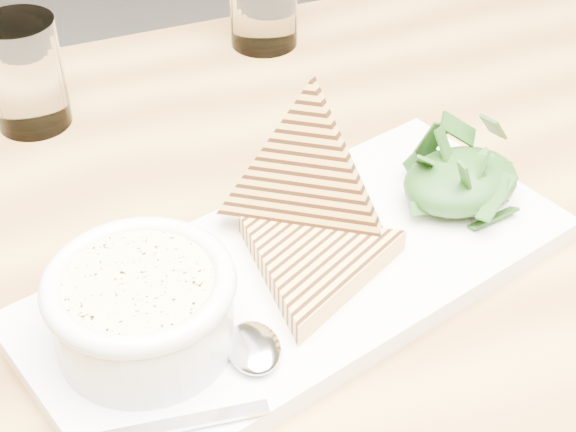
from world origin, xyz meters
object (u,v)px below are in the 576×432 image
platter (302,275)px  glass_near (26,74)px  soup_bowl (144,317)px  table_top (282,265)px

platter → glass_near: size_ratio=3.98×
glass_near → platter: bearing=-71.2°
platter → glass_near: 0.33m
platter → soup_bowl: soup_bowl is taller
table_top → platter: bearing=-100.0°
table_top → glass_near: bearing=113.1°
soup_bowl → platter: bearing=6.1°
soup_bowl → glass_near: bearing=86.4°
platter → soup_bowl: 0.13m
platter → table_top: bearing=80.0°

